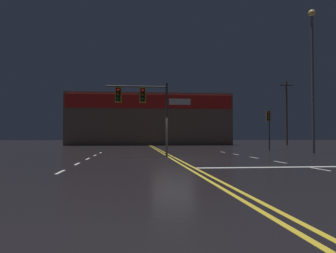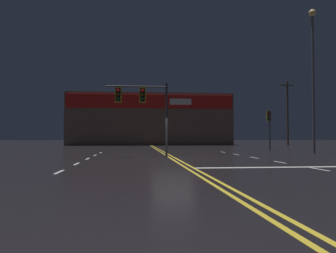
% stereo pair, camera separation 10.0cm
% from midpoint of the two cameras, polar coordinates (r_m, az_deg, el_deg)
% --- Properties ---
extents(ground_plane, '(200.00, 200.00, 0.00)m').
position_cam_midpoint_polar(ground_plane, '(19.75, 1.02, -5.54)').
color(ground_plane, black).
extents(road_markings, '(14.96, 60.00, 0.01)m').
position_cam_midpoint_polar(road_markings, '(18.70, 4.44, -5.74)').
color(road_markings, gold).
rests_on(road_markings, ground).
extents(traffic_signal_median, '(3.90, 0.36, 4.73)m').
position_cam_midpoint_polar(traffic_signal_median, '(20.88, -4.60, 4.49)').
color(traffic_signal_median, '#38383D').
rests_on(traffic_signal_median, ground).
extents(traffic_signal_corner_northeast, '(0.42, 0.36, 3.75)m').
position_cam_midpoint_polar(traffic_signal_corner_northeast, '(32.39, 17.30, 0.90)').
color(traffic_signal_corner_northeast, '#38383D').
rests_on(traffic_signal_corner_northeast, ground).
extents(streetlight_median_approach, '(0.56, 0.56, 11.37)m').
position_cam_midpoint_polar(streetlight_median_approach, '(28.64, 24.02, 10.02)').
color(streetlight_median_approach, '#59595E').
rests_on(streetlight_median_approach, ground).
extents(building_backdrop, '(24.77, 10.23, 7.79)m').
position_cam_midpoint_polar(building_backdrop, '(52.76, -3.19, 1.07)').
color(building_backdrop, brown).
rests_on(building_backdrop, ground).
extents(utility_pole_row, '(46.53, 0.26, 12.56)m').
position_cam_midpoint_polar(utility_pole_row, '(48.69, -7.09, 3.66)').
color(utility_pole_row, '#4C3828').
rests_on(utility_pole_row, ground).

